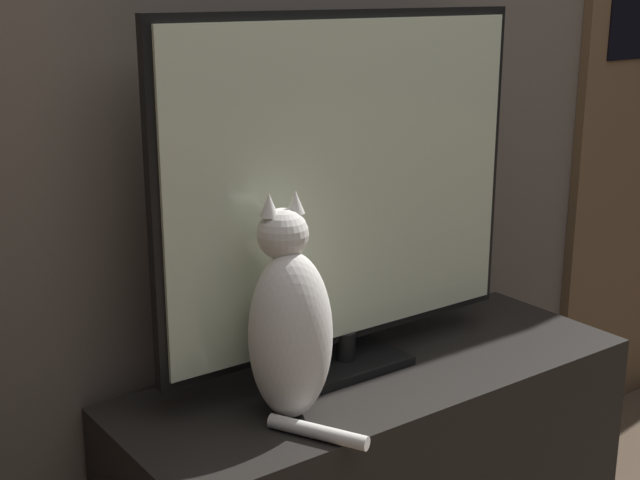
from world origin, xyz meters
TOP-DOWN VIEW (x-y plane):
  - tv_stand at (0.00, 0.96)m, footprint 1.20×0.43m
  - tv at (-0.05, 1.03)m, footprint 0.90×0.16m
  - cat at (-0.27, 0.91)m, footprint 0.18×0.29m

SIDE VIEW (x-z plane):
  - tv_stand at x=0.00m, z-range 0.00..0.49m
  - cat at x=-0.27m, z-range 0.46..0.90m
  - tv at x=-0.05m, z-range 0.51..1.28m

